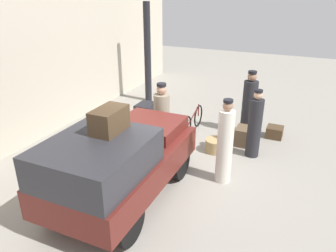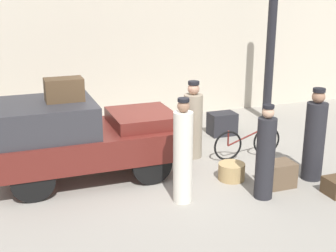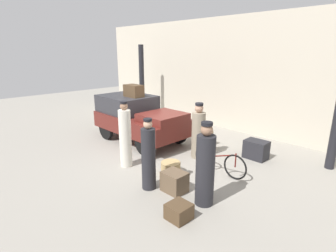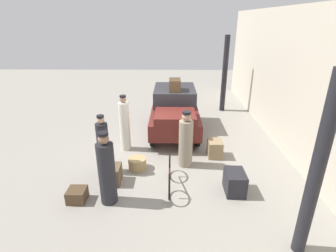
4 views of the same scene
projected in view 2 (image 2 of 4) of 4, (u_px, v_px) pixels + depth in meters
The scene contains 14 objects.
ground_plane at pixel (162, 175), 9.45m from camera, with size 30.00×30.00×0.00m, color gray.
station_building_facade at pixel (111, 40), 12.43m from camera, with size 16.00×0.15×4.50m.
canopy_pillar_right at pixel (270, 58), 12.74m from camera, with size 0.24×0.24×3.47m.
truck at pixel (77, 135), 9.04m from camera, with size 3.55×1.74×1.59m.
bicycle at pixel (248, 143), 10.27m from camera, with size 1.63×0.04×0.70m.
wicker_basket at pixel (231, 171), 9.18m from camera, with size 0.52×0.52×0.33m.
conductor_in_dark_uniform at pixel (265, 156), 8.23m from camera, with size 0.33×0.33×1.73m.
porter_lifting_near_truck at pixel (314, 138), 9.03m from camera, with size 0.40×0.40×1.83m.
porter_carrying_trunk at pixel (183, 155), 8.07m from camera, with size 0.34×0.34×1.88m.
porter_with_bicycle at pixel (193, 123), 10.19m from camera, with size 0.41×0.41×1.71m.
suitcase_black_upright at pixel (279, 174), 8.87m from camera, with size 0.54×0.44×0.48m.
suitcase_tan_flat at pixel (155, 135), 11.03m from camera, with size 0.55×0.44×0.54m.
trunk_wicker_pale at pixel (222, 124), 11.84m from camera, with size 0.67×0.48×0.57m.
trunk_on_truck_roof at pixel (64, 90), 8.71m from camera, with size 0.70×0.42×0.43m.
Camera 2 is at (-2.89, -8.24, 3.75)m, focal length 50.00 mm.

